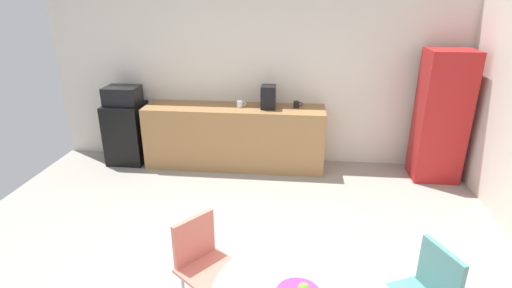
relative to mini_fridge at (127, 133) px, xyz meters
name	(u,v)px	position (x,y,z in m)	size (l,w,h in m)	color
wall_back	(254,74)	(1.89, 0.35, 0.85)	(6.00, 0.10, 2.60)	silver
counter_block	(235,137)	(1.64, 0.00, 0.00)	(2.57, 0.60, 0.90)	#9E7042
mini_fridge	(127,133)	(0.00, 0.00, 0.00)	(0.54, 0.54, 0.89)	black
microwave	(122,95)	(0.00, 0.00, 0.58)	(0.48, 0.38, 0.26)	black
locker_cabinet	(441,117)	(4.44, -0.10, 0.43)	(0.60, 0.50, 1.76)	#B21E1E
chair_coral	(202,256)	(1.84, -2.87, 0.08)	(0.59, 0.59, 0.83)	silver
mug_white	(297,104)	(2.52, 0.06, 0.50)	(0.13, 0.08, 0.09)	black
mug_green	(240,104)	(1.72, 0.00, 0.50)	(0.13, 0.08, 0.09)	white
coffee_maker	(268,97)	(2.12, 0.00, 0.61)	(0.20, 0.24, 0.32)	black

